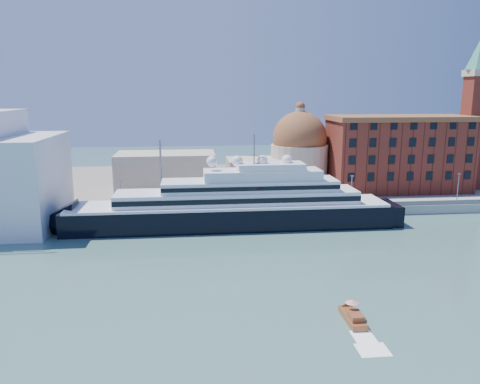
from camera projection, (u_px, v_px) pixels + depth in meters
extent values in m
plane|color=#38615F|center=(256.00, 259.00, 92.35)|extent=(400.00, 400.00, 0.00)
cube|color=gray|center=(238.00, 210.00, 125.15)|extent=(180.00, 10.00, 2.50)
cube|color=slate|center=(226.00, 183.00, 165.06)|extent=(260.00, 72.00, 2.00)
cube|color=slate|center=(240.00, 208.00, 120.38)|extent=(180.00, 0.10, 1.20)
cube|color=black|center=(229.00, 218.00, 113.90)|extent=(78.21, 12.03, 6.52)
cone|color=black|center=(55.00, 223.00, 109.57)|extent=(10.03, 12.03, 12.03)
cube|color=black|center=(383.00, 215.00, 118.06)|extent=(6.02, 11.03, 6.02)
cube|color=white|center=(229.00, 204.00, 113.16)|extent=(76.21, 12.23, 0.60)
cube|color=white|center=(237.00, 197.00, 113.00)|extent=(58.16, 10.03, 3.01)
cube|color=black|center=(240.00, 201.00, 108.12)|extent=(58.16, 0.15, 1.20)
cube|color=white|center=(250.00, 185.00, 112.73)|extent=(42.11, 9.02, 2.61)
cube|color=white|center=(262.00, 175.00, 112.52)|extent=(28.08, 8.02, 2.41)
cube|color=white|center=(271.00, 166.00, 112.31)|extent=(16.04, 7.02, 1.60)
cylinder|color=slate|center=(254.00, 149.00, 111.00)|extent=(0.30, 0.30, 7.02)
sphere|color=white|center=(212.00, 161.00, 110.54)|extent=(2.61, 2.61, 2.61)
sphere|color=white|center=(237.00, 161.00, 111.17)|extent=(2.61, 2.61, 2.61)
sphere|color=white|center=(262.00, 161.00, 111.80)|extent=(2.61, 2.61, 2.61)
sphere|color=white|center=(287.00, 160.00, 112.44)|extent=(2.61, 2.61, 2.61)
cube|color=white|center=(13.00, 235.00, 106.14)|extent=(11.91, 5.36, 1.53)
cube|color=white|center=(21.00, 230.00, 105.83)|extent=(4.12, 2.89, 1.15)
cube|color=brown|center=(353.00, 319.00, 67.24)|extent=(2.29, 6.70, 1.11)
cube|color=brown|center=(356.00, 316.00, 65.96)|extent=(1.81, 2.80, 0.89)
cylinder|color=slate|center=(352.00, 308.00, 67.49)|extent=(0.07, 0.07, 1.78)
cone|color=red|center=(352.00, 301.00, 67.28)|extent=(2.01, 2.01, 0.45)
cube|color=maroon|center=(398.00, 155.00, 145.65)|extent=(42.00, 18.00, 22.00)
cube|color=brown|center=(401.00, 118.00, 143.25)|extent=(43.00, 19.00, 1.50)
cube|color=maroon|center=(472.00, 134.00, 146.82)|extent=(6.00, 6.00, 35.00)
cube|color=beige|center=(479.00, 73.00, 142.94)|extent=(7.00, 7.00, 2.00)
cylinder|color=beige|center=(299.00, 167.00, 149.17)|extent=(18.00, 18.00, 14.00)
sphere|color=brown|center=(300.00, 138.00, 147.28)|extent=(17.00, 17.00, 17.00)
cylinder|color=beige|center=(300.00, 113.00, 145.61)|extent=(3.00, 3.00, 3.00)
cube|color=beige|center=(256.00, 175.00, 146.17)|extent=(18.00, 14.00, 10.00)
cube|color=beige|center=(166.00, 172.00, 144.96)|extent=(30.00, 16.00, 12.00)
cylinder|color=slate|center=(121.00, 196.00, 117.97)|extent=(0.24, 0.24, 8.00)
cube|color=slate|center=(120.00, 180.00, 117.11)|extent=(0.80, 0.30, 0.25)
cylinder|color=slate|center=(239.00, 194.00, 121.13)|extent=(0.24, 0.24, 8.00)
cube|color=slate|center=(239.00, 178.00, 120.27)|extent=(0.80, 0.30, 0.25)
cylinder|color=slate|center=(351.00, 191.00, 124.29)|extent=(0.24, 0.24, 8.00)
cube|color=slate|center=(352.00, 176.00, 123.43)|extent=(0.80, 0.30, 0.25)
cylinder|color=slate|center=(458.00, 189.00, 127.44)|extent=(0.24, 0.24, 8.00)
cube|color=slate|center=(459.00, 174.00, 126.58)|extent=(0.80, 0.30, 0.25)
cylinder|color=slate|center=(161.00, 175.00, 119.92)|extent=(0.50, 0.50, 18.00)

